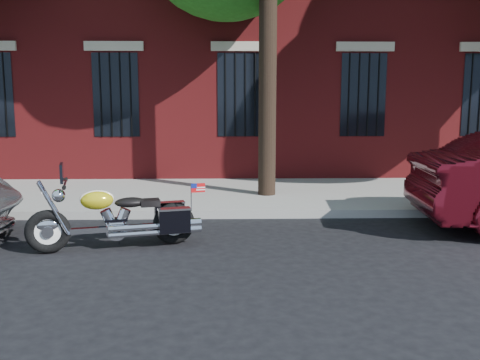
{
  "coord_description": "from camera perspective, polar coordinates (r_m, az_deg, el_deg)",
  "views": [
    {
      "loc": [
        -0.32,
        -8.04,
        2.17
      ],
      "look_at": [
        -0.11,
        0.8,
        0.78
      ],
      "focal_mm": 40.0,
      "sensor_mm": 36.0,
      "label": 1
    }
  ],
  "objects": [
    {
      "name": "ground",
      "position": [
        8.33,
        0.88,
        -6.19
      ],
      "size": [
        120.0,
        120.0,
        0.0
      ],
      "primitive_type": "plane",
      "color": "black",
      "rests_on": "ground"
    },
    {
      "name": "sidewalk",
      "position": [
        11.5,
        0.24,
        -1.59
      ],
      "size": [
        40.0,
        3.6,
        0.15
      ],
      "primitive_type": "cube",
      "color": "gray",
      "rests_on": "ground"
    },
    {
      "name": "motorcycle",
      "position": [
        7.87,
        -12.52,
        -4.13
      ],
      "size": [
        2.5,
        1.08,
        1.25
      ],
      "rotation": [
        0.0,
        0.0,
        0.25
      ],
      "color": "black",
      "rests_on": "ground"
    },
    {
      "name": "curb",
      "position": [
        9.65,
        0.55,
        -3.62
      ],
      "size": [
        40.0,
        0.16,
        0.15
      ],
      "primitive_type": "cube",
      "color": "gray",
      "rests_on": "ground"
    }
  ]
}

